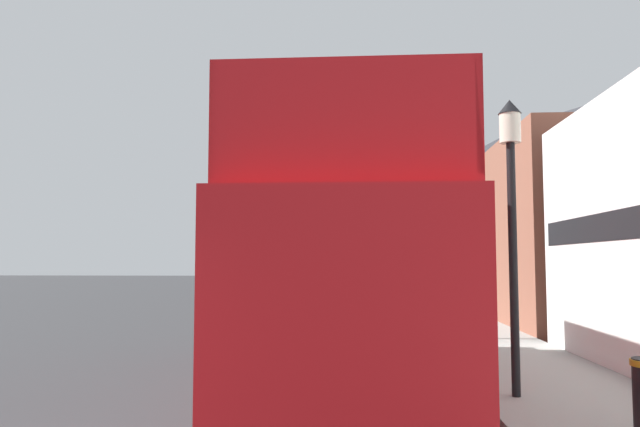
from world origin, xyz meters
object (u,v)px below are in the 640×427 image
Objects in this scene: tour_bus at (354,282)px; lamp_post_second at (449,216)px; parked_car_ahead_of_bus at (384,313)px; lamp_post_nearest at (511,189)px; lamp_post_third at (420,235)px.

tour_bus is 2.13× the size of lamp_post_second.
lamp_post_nearest is at bearing -80.52° from parked_car_ahead_of_bus.
parked_car_ahead_of_bus is 6.77m from lamp_post_third.
tour_bus is 7.65m from parked_car_ahead_of_bus.
tour_bus is at bearing -97.61° from parked_car_ahead_of_bus.
lamp_post_nearest reaches higher than tour_bus.
parked_car_ahead_of_bus is at bearing 147.96° from lamp_post_second.
parked_car_ahead_of_bus is at bearing 101.22° from lamp_post_nearest.
lamp_post_nearest is 7.16m from lamp_post_second.
tour_bus is 2.39× the size of parked_car_ahead_of_bus.
tour_bus is at bearing 163.55° from lamp_post_nearest.
lamp_post_third is (1.65, 6.08, 2.48)m from parked_car_ahead_of_bus.
lamp_post_second reaches higher than lamp_post_third.
tour_bus is 2.89m from lamp_post_nearest.
tour_bus is 2.28× the size of lamp_post_third.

